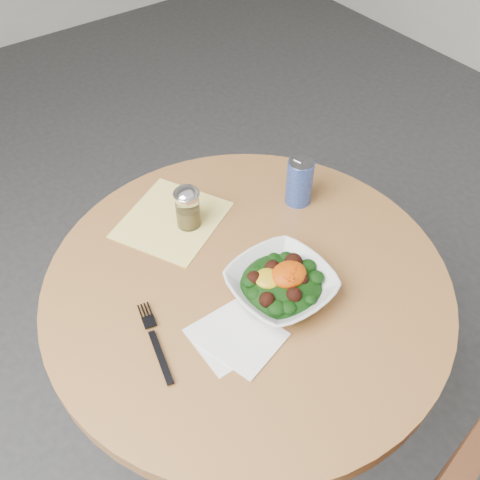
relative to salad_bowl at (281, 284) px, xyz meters
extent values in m
plane|color=#323234|center=(-0.03, 0.07, -0.78)|extent=(6.00, 6.00, 0.00)
cylinder|color=black|center=(-0.03, 0.07, -0.77)|extent=(0.52, 0.52, 0.03)
cylinder|color=black|center=(-0.03, 0.07, -0.43)|extent=(0.10, 0.10, 0.71)
cylinder|color=#BD7A44|center=(-0.03, 0.07, -0.05)|extent=(0.90, 0.90, 0.04)
cube|color=yellow|center=(-0.07, 0.33, -0.03)|extent=(0.31, 0.31, 0.00)
cube|color=white|center=(-0.16, -0.02, -0.03)|extent=(0.14, 0.14, 0.00)
cube|color=white|center=(-0.13, -0.05, -0.03)|extent=(0.17, 0.17, 0.00)
imported|color=white|center=(0.00, 0.00, 0.00)|extent=(0.22, 0.22, 0.05)
ellipsoid|color=black|center=(0.00, 0.00, -0.01)|extent=(0.18, 0.18, 0.06)
ellipsoid|color=gold|center=(-0.03, 0.01, 0.02)|extent=(0.06, 0.06, 0.02)
ellipsoid|color=#DC4604|center=(0.01, 0.00, 0.03)|extent=(0.08, 0.07, 0.04)
cube|color=black|center=(-0.29, 0.01, -0.02)|extent=(0.04, 0.13, 0.00)
cube|color=black|center=(-0.26, 0.11, -0.02)|extent=(0.04, 0.07, 0.00)
cylinder|color=silver|center=(-0.05, 0.29, 0.02)|extent=(0.06, 0.06, 0.09)
cylinder|color=#A2834B|center=(-0.05, 0.29, 0.00)|extent=(0.05, 0.05, 0.05)
cylinder|color=silver|center=(-0.05, 0.29, 0.07)|extent=(0.06, 0.06, 0.01)
ellipsoid|color=silver|center=(-0.05, 0.29, 0.07)|extent=(0.06, 0.06, 0.03)
cylinder|color=#0D2399|center=(0.22, 0.20, 0.03)|extent=(0.07, 0.07, 0.12)
cylinder|color=#B0B0B7|center=(0.22, 0.20, 0.09)|extent=(0.06, 0.06, 0.00)
cube|color=#B0B0B7|center=(0.22, 0.21, 0.10)|extent=(0.02, 0.02, 0.00)
camera|label=1|loc=(-0.49, -0.52, 0.89)|focal=40.00mm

